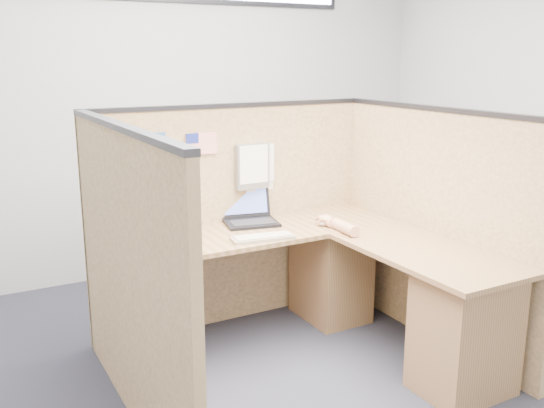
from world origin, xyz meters
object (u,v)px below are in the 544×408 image
keyboard (263,238)px  mouse (325,222)px  l_desk (311,293)px  laptop (247,213)px

keyboard → mouse: bearing=17.3°
l_desk → keyboard: 0.46m
laptop → mouse: laptop is taller
l_desk → laptop: (-0.14, 0.60, 0.40)m
keyboard → mouse: mouse is taller
keyboard → mouse: 0.52m
l_desk → keyboard: (-0.24, 0.19, 0.35)m
mouse → keyboard: bearing=-171.3°
l_desk → keyboard: keyboard is taller
laptop → keyboard: 0.43m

